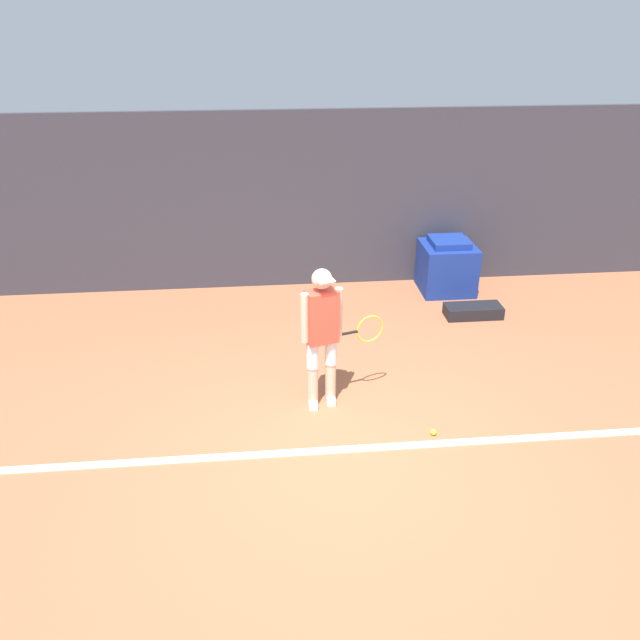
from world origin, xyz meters
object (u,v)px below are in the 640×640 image
(tennis_player, at_px, (323,332))
(tennis_ball, at_px, (433,432))
(covered_chair, at_px, (447,266))
(equipment_bag, at_px, (473,311))

(tennis_player, height_order, tennis_ball, tennis_player)
(covered_chair, bearing_deg, tennis_player, -127.24)
(covered_chair, distance_m, equipment_bag, 1.05)
(tennis_ball, xyz_separation_m, equipment_bag, (1.32, 2.74, 0.05))
(tennis_player, relative_size, covered_chair, 1.92)
(tennis_player, xyz_separation_m, covered_chair, (2.28, 3.00, -0.52))
(tennis_player, relative_size, tennis_ball, 24.51)
(equipment_bag, bearing_deg, tennis_player, -140.34)
(covered_chair, bearing_deg, equipment_bag, -81.41)
(tennis_player, distance_m, equipment_bag, 3.27)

